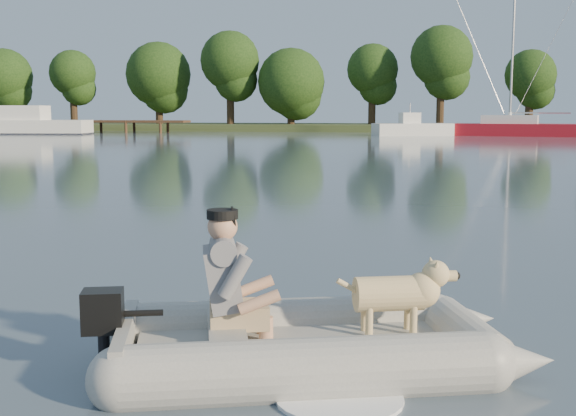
% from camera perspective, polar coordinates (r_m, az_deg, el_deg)
% --- Properties ---
extents(water, '(160.00, 160.00, 0.00)m').
position_cam_1_polar(water, '(6.09, -7.12, -9.63)').
color(water, slate).
rests_on(water, ground).
extents(shore_bank, '(160.00, 12.00, 0.70)m').
position_cam_1_polar(shore_bank, '(67.59, 8.69, 6.26)').
color(shore_bank, '#47512D').
rests_on(shore_bank, water).
extents(dock, '(18.00, 2.00, 1.04)m').
position_cam_1_polar(dock, '(63.90, -15.71, 6.23)').
color(dock, '#4C331E').
rests_on(dock, water).
extents(treeline, '(90.28, 7.35, 9.27)m').
position_cam_1_polar(treeline, '(66.99, 15.58, 10.43)').
color(treeline, '#332316').
rests_on(treeline, shore_bank).
extents(dinghy, '(5.07, 4.42, 1.22)m').
position_cam_1_polar(dinghy, '(5.13, 1.98, -6.95)').
color(dinghy, gray).
rests_on(dinghy, water).
extents(man, '(0.77, 0.71, 0.94)m').
position_cam_1_polar(man, '(5.08, -4.95, -5.19)').
color(man, slate).
rests_on(man, dinghy).
extents(dog, '(0.86, 0.52, 0.54)m').
position_cam_1_polar(dog, '(5.31, 7.99, -7.19)').
color(dog, tan).
rests_on(dog, dinghy).
extents(outboard_motor, '(0.42, 0.35, 0.69)m').
position_cam_1_polar(outboard_motor, '(5.18, -14.36, -9.82)').
color(outboard_motor, black).
rests_on(outboard_motor, dinghy).
extents(cabin_cruiser, '(8.81, 3.97, 2.64)m').
position_cam_1_polar(cabin_cruiser, '(59.81, -19.28, 6.58)').
color(cabin_cruiser, white).
rests_on(cabin_cruiser, water).
extents(motorboat, '(6.31, 4.14, 2.49)m').
position_cam_1_polar(motorboat, '(54.20, 9.82, 6.84)').
color(motorboat, white).
rests_on(motorboat, water).
extents(sailboat, '(9.32, 4.45, 12.32)m').
position_cam_1_polar(sailboat, '(55.48, 17.57, 6.01)').
color(sailboat, maroon).
rests_on(sailboat, water).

